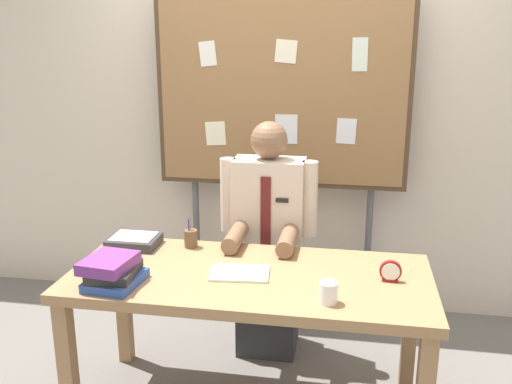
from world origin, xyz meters
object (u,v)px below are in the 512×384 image
object	(u,v)px
desk_clock	(390,272)
open_notebook	(240,273)
person	(268,249)
paper_tray	(134,241)
coffee_mug	(328,293)
book_stack	(113,271)
desk	(250,291)
pen_holder	(191,238)
bulletin_board	(281,94)

from	to	relation	value
desk_clock	open_notebook	bearing A→B (deg)	-176.24
person	open_notebook	size ratio (longest dim) A/B	5.04
person	paper_tray	bearing A→B (deg)	-152.88
coffee_mug	paper_tray	xyz separation A→B (m)	(-1.05, 0.49, -0.02)
book_stack	paper_tray	distance (m)	0.48
desk	open_notebook	distance (m)	0.11
desk_clock	coffee_mug	bearing A→B (deg)	-135.10
desk	paper_tray	distance (m)	0.72
pen_holder	book_stack	bearing A→B (deg)	-112.42
open_notebook	paper_tray	xyz separation A→B (m)	(-0.63, 0.26, 0.02)
open_notebook	coffee_mug	xyz separation A→B (m)	(0.42, -0.22, 0.04)
book_stack	pen_holder	distance (m)	0.56
book_stack	pen_holder	world-z (taller)	pen_holder
bulletin_board	book_stack	size ratio (longest dim) A/B	7.51
pen_holder	coffee_mug	bearing A→B (deg)	-34.98
person	book_stack	distance (m)	1.02
desk	bulletin_board	xyz separation A→B (m)	(0.00, 1.09, 0.82)
coffee_mug	open_notebook	bearing A→B (deg)	152.32
desk	open_notebook	size ratio (longest dim) A/B	6.21
book_stack	person	bearing A→B (deg)	54.66
desk	coffee_mug	bearing A→B (deg)	-32.42
desk_clock	pen_holder	bearing A→B (deg)	165.82
open_notebook	desk_clock	distance (m)	0.69
bulletin_board	coffee_mug	world-z (taller)	bulletin_board
bulletin_board	open_notebook	distance (m)	1.33
bulletin_board	book_stack	bearing A→B (deg)	-113.75
bulletin_board	coffee_mug	size ratio (longest dim) A/B	22.70
desk	paper_tray	world-z (taller)	paper_tray
person	pen_holder	xyz separation A→B (m)	(-0.37, -0.31, 0.15)
paper_tray	coffee_mug	bearing A→B (deg)	-24.77
person	bulletin_board	distance (m)	0.97
bulletin_board	desk	bearing A→B (deg)	-90.00
book_stack	paper_tray	world-z (taller)	book_stack
desk	pen_holder	distance (m)	0.49
coffee_mug	paper_tray	size ratio (longest dim) A/B	0.36
bulletin_board	desk_clock	size ratio (longest dim) A/B	21.13
bulletin_board	desk_clock	bearing A→B (deg)	-58.58
open_notebook	pen_holder	distance (m)	0.45
book_stack	desk_clock	size ratio (longest dim) A/B	2.81
person	bulletin_board	bearing A→B (deg)	89.99
desk	coffee_mug	size ratio (longest dim) A/B	18.37
person	coffee_mug	world-z (taller)	person
coffee_mug	book_stack	bearing A→B (deg)	179.31
person	paper_tray	distance (m)	0.77
paper_tray	desk	bearing A→B (deg)	-19.94
desk	coffee_mug	world-z (taller)	coffee_mug
open_notebook	coffee_mug	distance (m)	0.48
person	pen_holder	distance (m)	0.50
open_notebook	book_stack	bearing A→B (deg)	-158.64
open_notebook	person	bearing A→B (deg)	86.03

